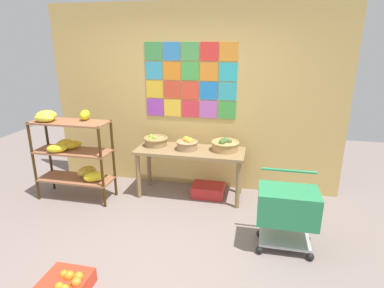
# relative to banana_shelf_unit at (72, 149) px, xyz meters

# --- Properties ---
(ground) EXTENTS (9.76, 9.76, 0.00)m
(ground) POSITION_rel_banana_shelf_unit_xyz_m (1.51, -1.09, -0.73)
(ground) COLOR slate
(back_wall_with_art) EXTENTS (4.30, 0.07, 2.67)m
(back_wall_with_art) POSITION_rel_banana_shelf_unit_xyz_m (1.51, 0.82, 0.61)
(back_wall_with_art) COLOR tan
(back_wall_with_art) RESTS_ON ground
(banana_shelf_unit) EXTENTS (1.05, 0.49, 1.27)m
(banana_shelf_unit) POSITION_rel_banana_shelf_unit_xyz_m (0.00, 0.00, 0.00)
(banana_shelf_unit) COLOR #39240A
(banana_shelf_unit) RESTS_ON ground
(display_table) EXTENTS (1.52, 0.57, 0.70)m
(display_table) POSITION_rel_banana_shelf_unit_xyz_m (1.57, 0.41, -0.12)
(display_table) COLOR olive
(display_table) RESTS_ON ground
(fruit_basket_left) EXTENTS (0.39, 0.39, 0.18)m
(fruit_basket_left) POSITION_rel_banana_shelf_unit_xyz_m (2.05, 0.48, 0.05)
(fruit_basket_left) COLOR tan
(fruit_basket_left) RESTS_ON display_table
(fruit_basket_back_left) EXTENTS (0.31, 0.31, 0.17)m
(fruit_basket_back_left) POSITION_rel_banana_shelf_unit_xyz_m (1.53, 0.42, 0.05)
(fruit_basket_back_left) COLOR #A37E59
(fruit_basket_back_left) RESTS_ON display_table
(fruit_basket_right) EXTENTS (0.35, 0.35, 0.15)m
(fruit_basket_right) POSITION_rel_banana_shelf_unit_xyz_m (1.05, 0.49, 0.04)
(fruit_basket_right) COLOR #977A4A
(fruit_basket_right) RESTS_ON display_table
(produce_crate_under_table) EXTENTS (0.45, 0.34, 0.16)m
(produce_crate_under_table) POSITION_rel_banana_shelf_unit_xyz_m (1.83, 0.45, -0.65)
(produce_crate_under_table) COLOR red
(produce_crate_under_table) RESTS_ON ground
(orange_crate_foreground) EXTENTS (0.41, 0.40, 0.20)m
(orange_crate_foreground) POSITION_rel_banana_shelf_unit_xyz_m (0.91, -1.68, -0.65)
(orange_crate_foreground) COLOR red
(orange_crate_foreground) RESTS_ON ground
(shopping_cart) EXTENTS (0.61, 0.46, 0.82)m
(shopping_cart) POSITION_rel_banana_shelf_unit_xyz_m (2.84, -0.59, -0.24)
(shopping_cart) COLOR black
(shopping_cart) RESTS_ON ground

